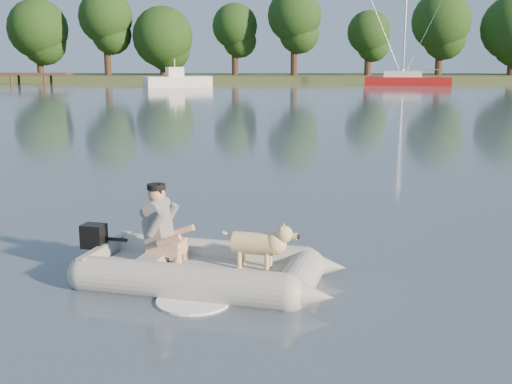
{
  "coord_description": "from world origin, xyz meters",
  "views": [
    {
      "loc": [
        0.7,
        -6.79,
        2.56
      ],
      "look_at": [
        0.59,
        1.73,
        0.75
      ],
      "focal_mm": 45.0,
      "sensor_mm": 36.0,
      "label": 1
    }
  ],
  "objects_px": {
    "motorboat": "(177,74)",
    "sailboat": "(407,80)",
    "dog": "(255,247)",
    "dinghy": "(206,240)",
    "man": "(159,222)"
  },
  "relations": [
    {
      "from": "dinghy",
      "to": "man",
      "type": "bearing_deg",
      "value": 175.76
    },
    {
      "from": "motorboat",
      "to": "sailboat",
      "type": "xyz_separation_m",
      "value": [
        19.88,
        3.04,
        -0.66
      ]
    },
    {
      "from": "motorboat",
      "to": "sailboat",
      "type": "relative_size",
      "value": 0.56
    },
    {
      "from": "sailboat",
      "to": "man",
      "type": "bearing_deg",
      "value": -90.8
    },
    {
      "from": "man",
      "to": "dog",
      "type": "relative_size",
      "value": 1.16
    },
    {
      "from": "dinghy",
      "to": "dog",
      "type": "bearing_deg",
      "value": 4.57
    },
    {
      "from": "man",
      "to": "dog",
      "type": "bearing_deg",
      "value": 0.0
    },
    {
      "from": "dinghy",
      "to": "sailboat",
      "type": "height_order",
      "value": "sailboat"
    },
    {
      "from": "dog",
      "to": "motorboat",
      "type": "bearing_deg",
      "value": 112.84
    },
    {
      "from": "dog",
      "to": "motorboat",
      "type": "distance_m",
      "value": 48.0
    },
    {
      "from": "sailboat",
      "to": "dinghy",
      "type": "bearing_deg",
      "value": -90.14
    },
    {
      "from": "man",
      "to": "sailboat",
      "type": "bearing_deg",
      "value": 88.84
    },
    {
      "from": "dinghy",
      "to": "dog",
      "type": "distance_m",
      "value": 0.56
    },
    {
      "from": "dog",
      "to": "motorboat",
      "type": "relative_size",
      "value": 0.14
    },
    {
      "from": "dinghy",
      "to": "man",
      "type": "distance_m",
      "value": 0.63
    }
  ]
}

